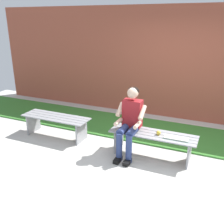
# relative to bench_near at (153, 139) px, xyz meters

# --- Properties ---
(ground_plane) EXTENTS (10.00, 7.00, 0.04)m
(ground_plane) POSITION_rel_bench_near_xyz_m (1.05, 1.00, -0.36)
(ground_plane) COLOR beige
(grass_strip) EXTENTS (9.00, 1.37, 0.03)m
(grass_strip) POSITION_rel_bench_near_xyz_m (1.05, -1.07, -0.33)
(grass_strip) COLOR #387A2D
(grass_strip) RESTS_ON ground
(brick_wall) EXTENTS (9.50, 0.24, 2.71)m
(brick_wall) POSITION_rel_bench_near_xyz_m (0.50, -2.26, 1.01)
(brick_wall) COLOR #9E4C38
(brick_wall) RESTS_ON ground
(bench_near) EXTENTS (1.55, 0.46, 0.46)m
(bench_near) POSITION_rel_bench_near_xyz_m (0.00, 0.00, 0.00)
(bench_near) COLOR gray
(bench_near) RESTS_ON ground
(bench_far) EXTENTS (1.47, 0.46, 0.46)m
(bench_far) POSITION_rel_bench_near_xyz_m (2.10, 0.00, -0.00)
(bench_far) COLOR gray
(bench_far) RESTS_ON ground
(person_seated) EXTENTS (0.50, 0.69, 1.26)m
(person_seated) POSITION_rel_bench_near_xyz_m (0.40, 0.10, 0.35)
(person_seated) COLOR maroon
(person_seated) RESTS_ON ground
(apple) EXTENTS (0.08, 0.08, 0.08)m
(apple) POSITION_rel_bench_near_xyz_m (-0.10, 0.02, 0.15)
(apple) COLOR gold
(apple) RESTS_ON bench_near
(book_open) EXTENTS (0.41, 0.16, 0.02)m
(book_open) POSITION_rel_bench_near_xyz_m (-0.42, 0.05, 0.12)
(book_open) COLOR white
(book_open) RESTS_ON bench_near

